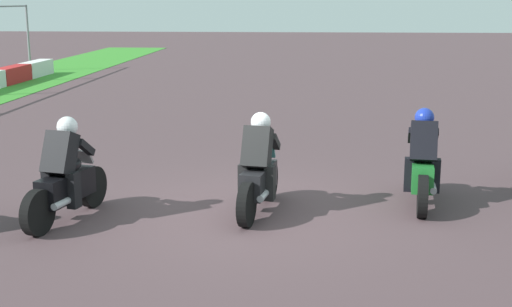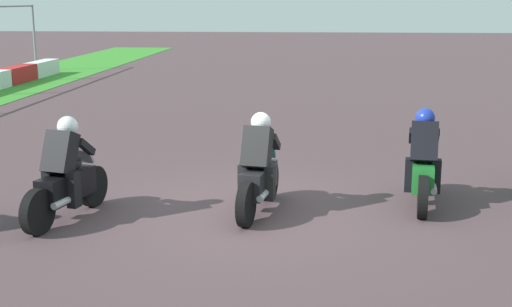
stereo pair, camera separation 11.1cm
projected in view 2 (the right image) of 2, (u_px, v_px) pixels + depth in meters
ground_plane at (251, 212)px, 10.40m from camera, size 120.00×120.00×0.00m
rider_lane_b at (423, 166)px, 10.63m from camera, size 2.04×0.59×1.51m
rider_lane_c at (259, 172)px, 10.25m from camera, size 2.03×0.61×1.51m
rider_lane_d at (66, 178)px, 9.91m from camera, size 2.01×0.65×1.51m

